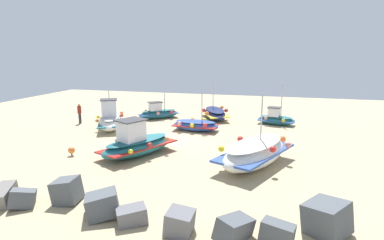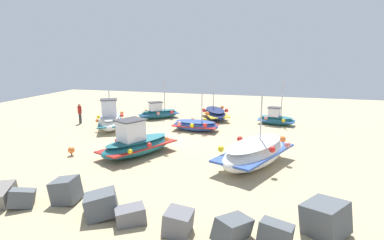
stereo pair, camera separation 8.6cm
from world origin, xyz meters
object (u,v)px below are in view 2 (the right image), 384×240
Objects in this scene: fishing_boat_4 at (276,119)px; fishing_boat_1 at (137,144)px; person_walking at (80,112)px; mooring_buoy_0 at (71,150)px; fishing_boat_3 at (110,119)px; fishing_boat_6 at (255,153)px; fishing_boat_0 at (215,113)px; fishing_boat_2 at (159,113)px; mooring_buoy_1 at (282,139)px; fishing_boat_5 at (195,125)px.

fishing_boat_1 is at bearing 63.91° from fishing_boat_4.
person_walking is 3.18× the size of mooring_buoy_0.
fishing_boat_3 is at bearing -80.30° from mooring_buoy_0.
fishing_boat_6 reaches higher than fishing_boat_4.
fishing_boat_4 is at bearing 55.13° from fishing_boat_0.
mooring_buoy_0 is (1.18, 11.09, -0.19)m from fishing_boat_2.
fishing_boat_1 is 10.42m from person_walking.
mooring_buoy_0 is at bearing -45.61° from fishing_boat_1.
fishing_boat_0 is 0.79× the size of fishing_boat_6.
fishing_boat_4 reaches higher than person_walking.
fishing_boat_1 is 3.85m from mooring_buoy_0.
fishing_boat_4 reaches higher than fishing_boat_3.
fishing_boat_1 is 9.38m from mooring_buoy_1.
fishing_boat_5 is at bearing -118.46° from fishing_boat_6.
person_walking is at bearing 24.84° from fishing_boat_4.
mooring_buoy_1 is at bearing -9.34° from person_walking.
person_walking is (3.43, -1.05, 0.22)m from fishing_boat_3.
fishing_boat_3 reaches higher than mooring_buoy_0.
fishing_boat_6 is at bearing 71.15° from mooring_buoy_1.
fishing_boat_2 is at bearing -27.59° from mooring_buoy_1.
fishing_boat_2 is 6.75× the size of mooring_buoy_0.
fishing_boat_5 is at bearing 71.85° from fishing_boat_3.
mooring_buoy_1 is at bearing -174.43° from fishing_boat_6.
mooring_buoy_0 is (-1.10, 6.46, -0.43)m from fishing_boat_3.
fishing_boat_3 is (4.77, -5.36, 0.08)m from fishing_boat_1.
fishing_boat_3 is at bearing -90.45° from fishing_boat_6.
fishing_boat_6 is at bearing 37.41° from fishing_boat_3.
person_walking is (5.72, 3.58, 0.46)m from fishing_boat_2.
fishing_boat_5 reaches higher than fishing_boat_1.
fishing_boat_1 is at bearing -40.23° from person_walking.
mooring_buoy_0 is at bearing 43.65° from fishing_boat_2.
mooring_buoy_1 is at bearing 164.10° from fishing_boat_5.
fishing_boat_3 is (7.29, 5.84, 0.26)m from fishing_boat_0.
person_walking is at bearing -7.09° from mooring_buoy_1.
mooring_buoy_1 is at bearing 57.88° from fishing_boat_3.
fishing_boat_2 is (2.48, -9.99, -0.16)m from fishing_boat_1.
person_walking is (15.02, -6.42, 0.24)m from fishing_boat_6.
fishing_boat_2 is at bearing -96.09° from mooring_buoy_0.
fishing_boat_6 is 10.78× the size of mooring_buoy_0.
fishing_boat_3 is 6.77m from fishing_boat_5.
fishing_boat_2 is 0.74× the size of fishing_boat_3.
fishing_boat_0 is 8.51× the size of mooring_buoy_0.
fishing_boat_6 is at bearing -174.05° from mooring_buoy_0.
fishing_boat_4 is (-7.86, -10.22, -0.18)m from fishing_boat_1.
fishing_boat_6 reaches higher than fishing_boat_0.
mooring_buoy_1 is (-6.40, 2.13, -0.07)m from fishing_boat_5.
person_walking is 8.80m from mooring_buoy_0.
fishing_boat_4 is at bearing -145.42° from fishing_boat_5.
fishing_boat_1 is 3.00× the size of person_walking.
mooring_buoy_0 is (10.48, 1.09, -0.41)m from fishing_boat_6.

